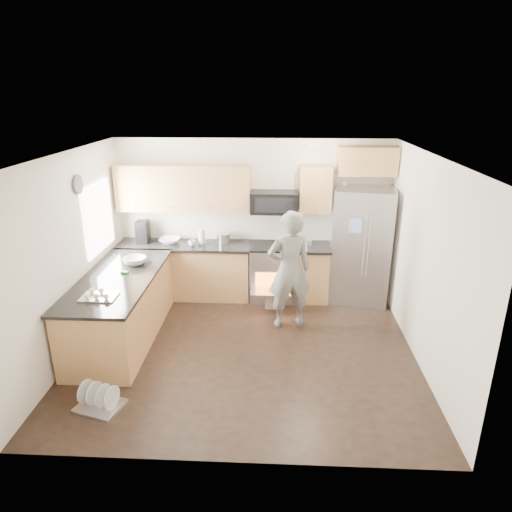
# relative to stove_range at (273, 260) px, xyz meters

# --- Properties ---
(ground) EXTENTS (4.50, 4.50, 0.00)m
(ground) POSITION_rel_stove_range_xyz_m (-0.35, -1.69, -0.68)
(ground) COLOR black
(ground) RESTS_ON ground
(room_shell) EXTENTS (4.54, 4.04, 2.62)m
(room_shell) POSITION_rel_stove_range_xyz_m (-0.39, -1.68, 1.00)
(room_shell) COLOR white
(room_shell) RESTS_ON ground
(back_cabinet_run) EXTENTS (4.45, 0.64, 2.50)m
(back_cabinet_run) POSITION_rel_stove_range_xyz_m (-0.94, 0.05, 0.29)
(back_cabinet_run) COLOR #C0814D
(back_cabinet_run) RESTS_ON ground
(peninsula) EXTENTS (0.96, 2.36, 1.03)m
(peninsula) POSITION_rel_stove_range_xyz_m (-2.10, -1.44, -0.21)
(peninsula) COLOR #C0814D
(peninsula) RESTS_ON ground
(stove_range) EXTENTS (0.76, 0.97, 1.79)m
(stove_range) POSITION_rel_stove_range_xyz_m (0.00, 0.00, 0.00)
(stove_range) COLOR #B7B7BC
(stove_range) RESTS_ON ground
(refrigerator) EXTENTS (1.03, 0.86, 1.88)m
(refrigerator) POSITION_rel_stove_range_xyz_m (1.42, 0.01, 0.26)
(refrigerator) COLOR #B7B7BC
(refrigerator) RESTS_ON ground
(person) EXTENTS (0.73, 0.57, 1.76)m
(person) POSITION_rel_stove_range_xyz_m (0.24, -0.97, 0.20)
(person) COLOR gray
(person) RESTS_ON ground
(dish_rack) EXTENTS (0.57, 0.51, 0.30)m
(dish_rack) POSITION_rel_stove_range_xyz_m (-1.88, -2.97, -0.60)
(dish_rack) COLOR #B7B7BC
(dish_rack) RESTS_ON ground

